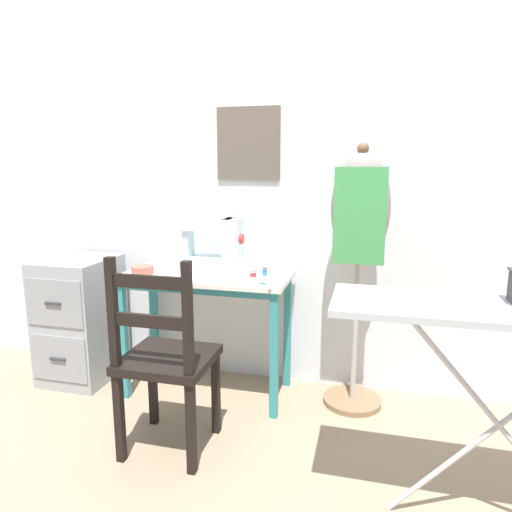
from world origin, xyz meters
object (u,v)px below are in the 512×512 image
object	(u,v)px
scissors	(265,285)
thread_spool_near_machine	(242,274)
fabric_bowl	(143,270)
thread_spool_far_edge	(265,272)
filing_cabinet	(81,319)
thread_spool_mid_table	(253,275)
dress_form	(360,225)
ironing_board	(511,320)
sewing_machine	(216,246)
wooden_chair	(165,360)

from	to	relation	value
scissors	thread_spool_near_machine	bearing A→B (deg)	140.10
fabric_bowl	scissors	xyz separation A→B (m)	(0.72, -0.08, -0.02)
thread_spool_far_edge	fabric_bowl	bearing A→B (deg)	-169.95
fabric_bowl	filing_cabinet	xyz separation A→B (m)	(-0.48, 0.08, -0.36)
scissors	thread_spool_mid_table	distance (m)	0.18
thread_spool_far_edge	dress_form	xyz separation A→B (m)	(0.50, 0.03, 0.27)
filing_cabinet	dress_form	distance (m)	1.77
thread_spool_mid_table	thread_spool_far_edge	distance (m)	0.07
ironing_board	thread_spool_mid_table	bearing A→B (deg)	146.70
fabric_bowl	dress_form	xyz separation A→B (m)	(1.18, 0.15, 0.27)
scissors	thread_spool_far_edge	distance (m)	0.21
filing_cabinet	thread_spool_mid_table	bearing A→B (deg)	-0.34
fabric_bowl	thread_spool_far_edge	world-z (taller)	fabric_bowl
scissors	dress_form	xyz separation A→B (m)	(0.45, 0.23, 0.29)
scissors	sewing_machine	bearing A→B (deg)	144.58
ironing_board	thread_spool_far_edge	bearing A→B (deg)	143.45
thread_spool_far_edge	thread_spool_mid_table	bearing A→B (deg)	-135.82
fabric_bowl	filing_cabinet	size ratio (longest dim) A/B	0.17
thread_spool_near_machine	thread_spool_far_edge	distance (m)	0.13
fabric_bowl	thread_spool_near_machine	size ratio (longest dim) A/B	2.93
dress_form	ironing_board	xyz separation A→B (m)	(0.53, -0.79, -0.21)
fabric_bowl	filing_cabinet	distance (m)	0.60
dress_form	ironing_board	world-z (taller)	dress_form
sewing_machine	ironing_board	xyz separation A→B (m)	(1.32, -0.80, -0.06)
scissors	thread_spool_near_machine	world-z (taller)	thread_spool_near_machine
thread_spool_near_machine	wooden_chair	world-z (taller)	wooden_chair
fabric_bowl	scissors	size ratio (longest dim) A/B	1.12
sewing_machine	wooden_chair	size ratio (longest dim) A/B	0.37
sewing_machine	wooden_chair	world-z (taller)	sewing_machine
thread_spool_near_machine	dress_form	distance (m)	0.67
thread_spool_near_machine	filing_cabinet	distance (m)	1.11
dress_form	thread_spool_mid_table	bearing A→B (deg)	-171.93
wooden_chair	filing_cabinet	bearing A→B (deg)	145.83
filing_cabinet	wooden_chair	bearing A→B (deg)	-34.17
thread_spool_mid_table	dress_form	distance (m)	0.62
dress_form	filing_cabinet	bearing A→B (deg)	-177.52
thread_spool_near_machine	scissors	bearing A→B (deg)	-39.90
filing_cabinet	ironing_board	size ratio (longest dim) A/B	0.64
thread_spool_far_edge	filing_cabinet	xyz separation A→B (m)	(-1.16, -0.05, -0.35)
scissors	dress_form	bearing A→B (deg)	26.55
fabric_bowl	sewing_machine	bearing A→B (deg)	23.28
fabric_bowl	dress_form	bearing A→B (deg)	7.11
filing_cabinet	dress_form	xyz separation A→B (m)	(1.66, 0.07, 0.62)
sewing_machine	ironing_board	bearing A→B (deg)	-31.31
fabric_bowl	thread_spool_far_edge	bearing A→B (deg)	10.05
fabric_bowl	ironing_board	world-z (taller)	ironing_board
fabric_bowl	thread_spool_near_machine	bearing A→B (deg)	5.00
sewing_machine	thread_spool_far_edge	size ratio (longest dim) A/B	8.31
thread_spool_near_machine	thread_spool_far_edge	xyz separation A→B (m)	(0.11, 0.07, -0.00)
ironing_board	dress_form	bearing A→B (deg)	123.82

